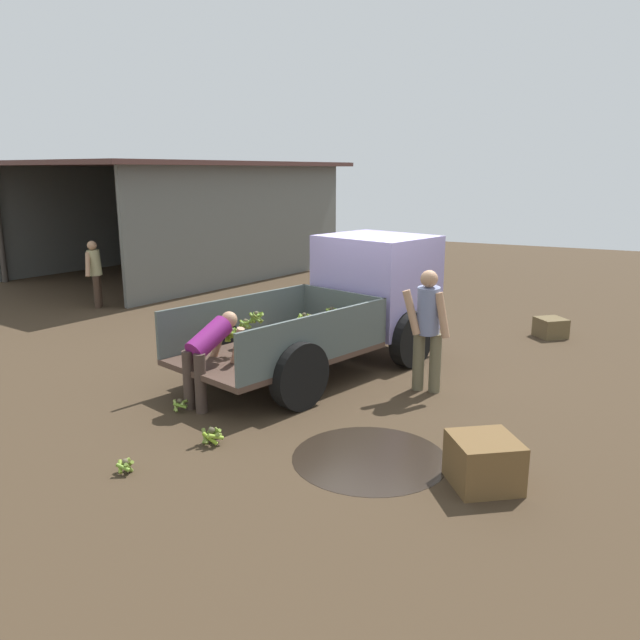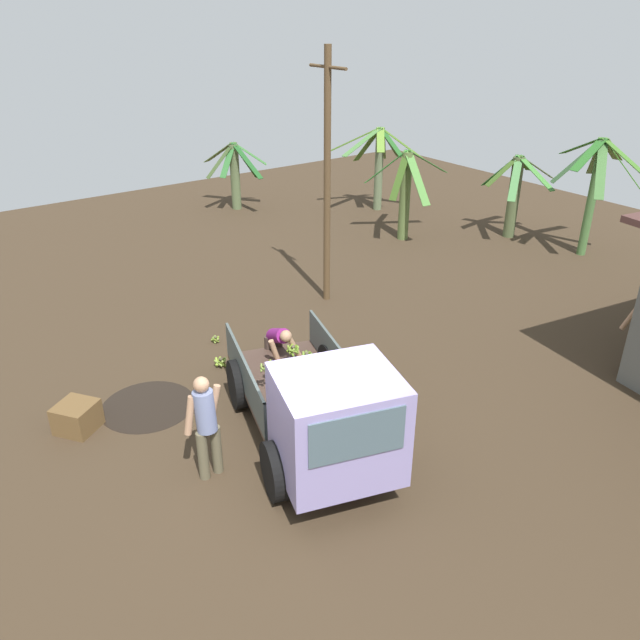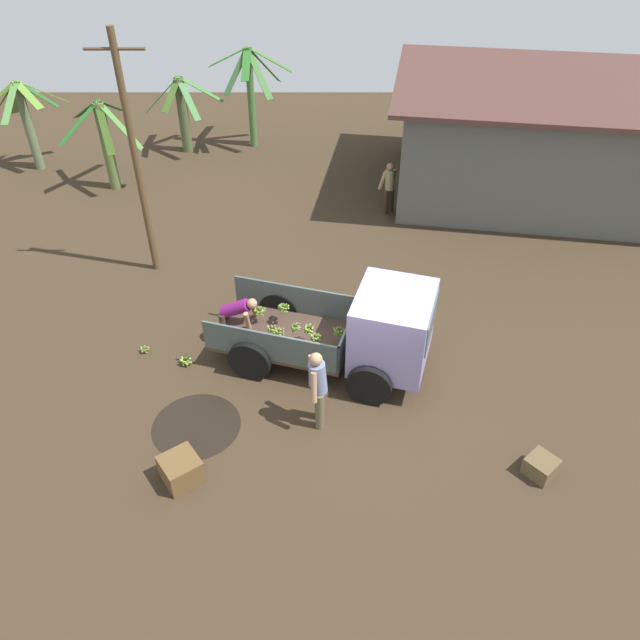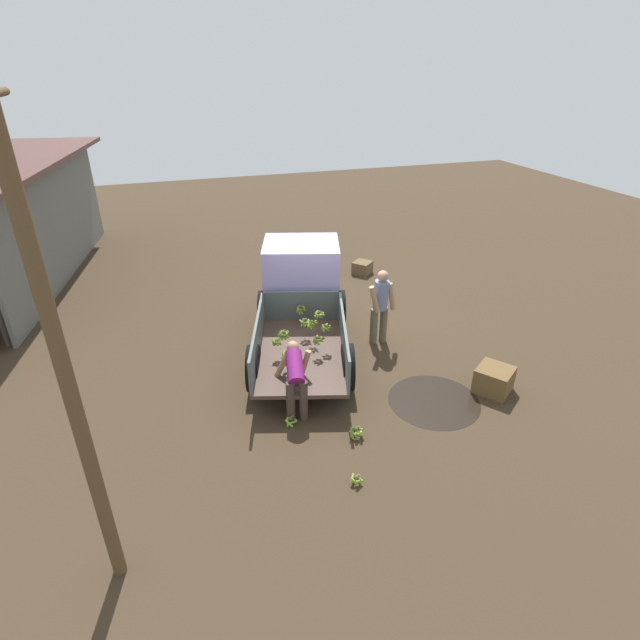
% 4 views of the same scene
% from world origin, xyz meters
% --- Properties ---
extents(ground, '(36.00, 36.00, 0.00)m').
position_xyz_m(ground, '(0.00, 0.00, 0.00)').
color(ground, '#3C2E1F').
extents(mud_patch_0, '(1.70, 1.70, 0.01)m').
position_xyz_m(mud_patch_0, '(-3.30, -1.25, 0.00)').
color(mud_patch_0, black).
rests_on(mud_patch_0, ground).
extents(cargo_truck, '(4.77, 2.93, 2.02)m').
position_xyz_m(cargo_truck, '(0.06, 0.34, 1.06)').
color(cargo_truck, '#47342A').
rests_on(cargo_truck, ground).
extents(warehouse_shed, '(10.12, 8.10, 3.30)m').
position_xyz_m(warehouse_shed, '(6.33, 8.71, 2.42)').
color(warehouse_shed, '#5E5F5B').
rests_on(warehouse_shed, ground).
extents(utility_pole, '(1.28, 0.16, 5.87)m').
position_xyz_m(utility_pole, '(-5.19, 4.22, 3.03)').
color(utility_pole, brown).
rests_on(utility_pole, ground).
extents(banana_palm_1, '(2.68, 2.30, 2.57)m').
position_xyz_m(banana_palm_1, '(-5.61, 11.76, 1.36)').
color(banana_palm_1, '#505C37').
rests_on(banana_palm_1, ground).
extents(banana_palm_2, '(2.83, 2.59, 3.38)m').
position_xyz_m(banana_palm_2, '(-3.30, 12.20, 1.94)').
color(banana_palm_2, '#497239').
rests_on(banana_palm_2, ground).
extents(banana_palm_3, '(2.46, 2.78, 2.88)m').
position_xyz_m(banana_palm_3, '(-10.35, 10.29, 1.61)').
color(banana_palm_3, '#61704D').
rests_on(banana_palm_3, ground).
extents(banana_palm_4, '(2.35, 2.36, 2.77)m').
position_xyz_m(banana_palm_4, '(-7.44, 8.87, 1.46)').
color(banana_palm_4, '#586D37').
rests_on(banana_palm_4, ground).
extents(person_foreground_visitor, '(0.38, 0.68, 1.75)m').
position_xyz_m(person_foreground_visitor, '(-0.97, -1.15, 0.97)').
color(person_foreground_visitor, brown).
rests_on(person_foreground_visitor, ground).
extents(person_worker_loading, '(0.87, 0.69, 1.21)m').
position_xyz_m(person_worker_loading, '(-2.76, 1.27, 0.75)').
color(person_worker_loading, '#3F3029').
rests_on(person_worker_loading, ground).
extents(person_bystander_near_shed, '(0.58, 0.46, 1.52)m').
position_xyz_m(person_bystander_near_shed, '(1.09, 7.28, 0.84)').
color(person_bystander_near_shed, '#3D2B21').
rests_on(person_bystander_near_shed, ground).
extents(banana_bunch_on_ground_0, '(0.22, 0.23, 0.18)m').
position_xyz_m(banana_bunch_on_ground_0, '(-3.14, 1.48, 0.10)').
color(banana_bunch_on_ground_0, brown).
rests_on(banana_bunch_on_ground_0, ground).
extents(banana_bunch_on_ground_1, '(0.28, 0.28, 0.21)m').
position_xyz_m(banana_bunch_on_ground_1, '(-3.78, 0.51, 0.11)').
color(banana_bunch_on_ground_1, '#48412F').
rests_on(banana_bunch_on_ground_1, ground).
extents(banana_bunch_on_ground_2, '(0.20, 0.20, 0.16)m').
position_xyz_m(banana_bunch_on_ground_2, '(-4.76, 0.89, 0.09)').
color(banana_bunch_on_ground_2, brown).
rests_on(banana_bunch_on_ground_2, ground).
extents(wooden_crate_0, '(0.88, 0.88, 0.50)m').
position_xyz_m(wooden_crate_0, '(-3.35, -2.48, 0.25)').
color(wooden_crate_0, brown).
rests_on(wooden_crate_0, ground).
extents(wooden_crate_1, '(0.69, 0.69, 0.36)m').
position_xyz_m(wooden_crate_1, '(2.96, -2.37, 0.18)').
color(wooden_crate_1, brown).
rests_on(wooden_crate_1, ground).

